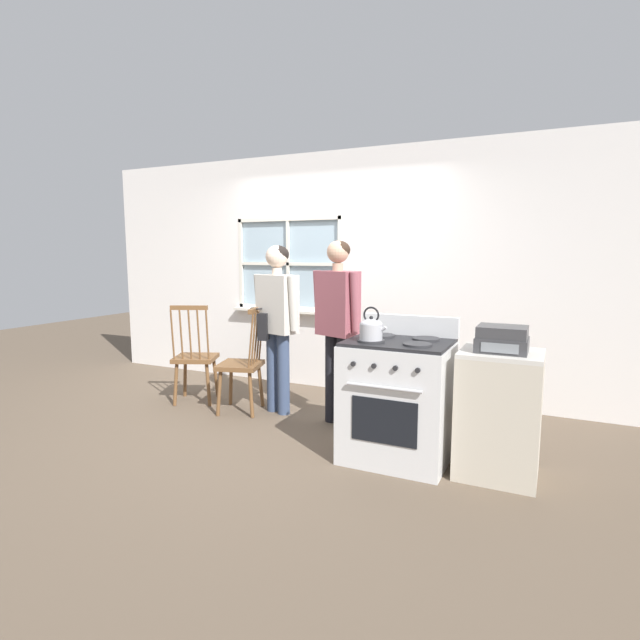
# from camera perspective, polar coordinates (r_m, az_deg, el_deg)

# --- Properties ---
(ground_plane) EXTENTS (16.00, 16.00, 0.00)m
(ground_plane) POSITION_cam_1_polar(r_m,az_deg,el_deg) (4.74, -5.23, -11.78)
(ground_plane) COLOR brown
(wall_back) EXTENTS (6.40, 0.16, 2.70)m
(wall_back) POSITION_cam_1_polar(r_m,az_deg,el_deg) (5.70, 2.17, 5.32)
(wall_back) COLOR white
(wall_back) RESTS_ON ground_plane
(chair_by_window) EXTENTS (0.50, 0.52, 1.05)m
(chair_by_window) POSITION_cam_1_polar(r_m,az_deg,el_deg) (5.03, -8.87, -5.10)
(chair_by_window) COLOR brown
(chair_by_window) RESTS_ON ground_plane
(chair_near_wall) EXTENTS (0.54, 0.53, 1.05)m
(chair_near_wall) POSITION_cam_1_polar(r_m,az_deg,el_deg) (5.44, -14.11, -4.26)
(chair_near_wall) COLOR brown
(chair_near_wall) RESTS_ON ground_plane
(person_elderly_left) EXTENTS (0.56, 0.31, 1.65)m
(person_elderly_left) POSITION_cam_1_polar(r_m,az_deg,el_deg) (4.86, -4.90, 0.96)
(person_elderly_left) COLOR #384766
(person_elderly_left) RESTS_ON ground_plane
(person_teen_center) EXTENTS (0.54, 0.32, 1.68)m
(person_teen_center) POSITION_cam_1_polar(r_m,az_deg,el_deg) (4.53, 2.02, 0.58)
(person_teen_center) COLOR black
(person_teen_center) RESTS_ON ground_plane
(stove) EXTENTS (0.78, 0.68, 1.08)m
(stove) POSITION_cam_1_polar(r_m,az_deg,el_deg) (3.89, 8.86, -8.90)
(stove) COLOR silver
(stove) RESTS_ON ground_plane
(kettle) EXTENTS (0.21, 0.17, 0.25)m
(kettle) POSITION_cam_1_polar(r_m,az_deg,el_deg) (3.70, 5.87, -0.95)
(kettle) COLOR #B7B7BC
(kettle) RESTS_ON stove
(potted_plant) EXTENTS (0.15, 0.15, 0.23)m
(potted_plant) POSITION_cam_1_polar(r_m,az_deg,el_deg) (5.95, -4.16, 1.81)
(potted_plant) COLOR #935B3D
(potted_plant) RESTS_ON wall_back
(handbag) EXTENTS (0.23, 0.24, 0.31)m
(handbag) POSITION_cam_1_polar(r_m,az_deg,el_deg) (4.89, -6.37, -0.59)
(handbag) COLOR black
(handbag) RESTS_ON chair_by_window
(side_counter) EXTENTS (0.55, 0.50, 0.90)m
(side_counter) POSITION_cam_1_polar(r_m,az_deg,el_deg) (3.80, 19.74, -10.06)
(side_counter) COLOR beige
(side_counter) RESTS_ON ground_plane
(stereo) EXTENTS (0.34, 0.29, 0.18)m
(stereo) POSITION_cam_1_polar(r_m,az_deg,el_deg) (3.65, 20.09, -2.09)
(stereo) COLOR #38383A
(stereo) RESTS_ON side_counter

